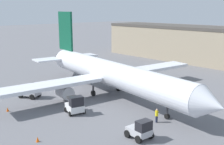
% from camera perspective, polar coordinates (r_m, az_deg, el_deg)
% --- Properties ---
extents(ground_plane, '(400.00, 400.00, 0.00)m').
position_cam_1_polar(ground_plane, '(44.70, 0.00, -4.74)').
color(ground_plane, slate).
extents(airplane, '(40.27, 35.76, 12.96)m').
position_cam_1_polar(airplane, '(44.60, -0.80, 0.00)').
color(airplane, silver).
rests_on(airplane, ground_plane).
extents(ground_crew_worker, '(0.38, 0.38, 1.73)m').
position_cam_1_polar(ground_crew_worker, '(34.73, 9.07, -8.55)').
color(ground_crew_worker, '#1E2338').
rests_on(ground_crew_worker, ground_plane).
extents(baggage_tug, '(2.69, 2.26, 2.17)m').
position_cam_1_polar(baggage_tug, '(30.39, 5.81, -11.50)').
color(baggage_tug, '#B2B2B7').
rests_on(baggage_tug, ground_plane).
extents(belt_loader_truck, '(2.90, 2.70, 2.44)m').
position_cam_1_polar(belt_loader_truck, '(37.39, -7.50, -6.62)').
color(belt_loader_truck, silver).
rests_on(belt_loader_truck, ground_plane).
extents(pushback_tug, '(3.56, 3.09, 2.28)m').
position_cam_1_polar(pushback_tug, '(45.31, -16.14, -3.62)').
color(pushback_tug, '#B2B2B7').
rests_on(pushback_tug, ground_plane).
extents(safety_cone_near, '(0.36, 0.36, 0.55)m').
position_cam_1_polar(safety_cone_near, '(30.86, -14.89, -12.98)').
color(safety_cone_near, '#EF590F').
rests_on(safety_cone_near, ground_plane).
extents(safety_cone_far, '(0.36, 0.36, 0.55)m').
position_cam_1_polar(safety_cone_far, '(40.57, -20.45, -7.03)').
color(safety_cone_far, '#EF590F').
rests_on(safety_cone_far, ground_plane).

